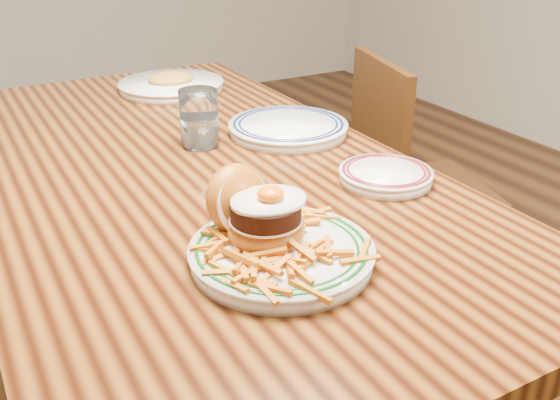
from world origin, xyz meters
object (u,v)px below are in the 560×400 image
table (191,202)px  main_plate (274,237)px  chair_right (407,181)px  side_plate (386,175)px

table → main_plate: size_ratio=5.41×
table → chair_right: (0.81, 0.23, -0.22)m
table → chair_right: 0.87m
chair_right → side_plate: 0.79m
table → side_plate: size_ratio=8.32×
main_plate → side_plate: bearing=9.5°
chair_right → side_plate: bearing=60.0°
chair_right → main_plate: 1.12m
main_plate → side_plate: main_plate is taller
chair_right → side_plate: (-0.51, -0.51, 0.32)m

